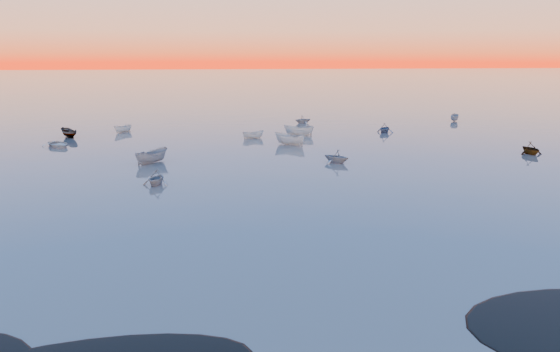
{
  "coord_description": "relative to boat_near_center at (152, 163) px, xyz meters",
  "views": [
    {
      "loc": [
        -6.68,
        -18.35,
        11.63
      ],
      "look_at": [
        -0.53,
        28.0,
        1.09
      ],
      "focal_mm": 35.0,
      "sensor_mm": 36.0,
      "label": 1
    }
  ],
  "objects": [
    {
      "name": "ground",
      "position": [
        12.86,
        58.89,
        0.0
      ],
      "size": [
        600.0,
        600.0,
        0.0
      ],
      "primitive_type": "plane",
      "color": "#655A54",
      "rests_on": "ground"
    },
    {
      "name": "moored_fleet",
      "position": [
        12.86,
        11.89,
        0.0
      ],
      "size": [
        124.0,
        58.0,
        1.2
      ],
      "primitive_type": null,
      "color": "white",
      "rests_on": "ground"
    },
    {
      "name": "boat_near_center",
      "position": [
        0.0,
        0.0,
        0.0
      ],
      "size": [
        4.25,
        4.31,
        1.47
      ],
      "primitive_type": "imported",
      "rotation": [
        0.0,
        0.0,
        2.34
      ],
      "color": "gray",
      "rests_on": "ground"
    },
    {
      "name": "boat_near_right",
      "position": [
        19.92,
        -2.53,
        0.0
      ],
      "size": [
        3.31,
        3.25,
        1.12
      ],
      "primitive_type": "imported",
      "rotation": [
        0.0,
        0.0,
        3.9
      ],
      "color": "gray",
      "rests_on": "ground"
    }
  ]
}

